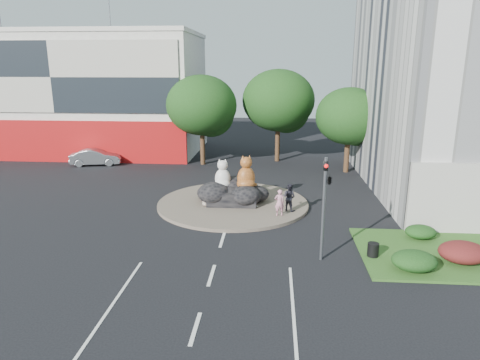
% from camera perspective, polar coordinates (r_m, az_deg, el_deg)
% --- Properties ---
extents(ground, '(120.00, 120.00, 0.00)m').
position_cam_1_polar(ground, '(19.46, -3.82, -12.57)').
color(ground, black).
rests_on(ground, ground).
extents(roundabout_island, '(10.00, 10.00, 0.20)m').
position_cam_1_polar(roundabout_island, '(28.60, -0.95, -3.14)').
color(roundabout_island, brown).
rests_on(roundabout_island, ground).
extents(rock_plinth, '(3.20, 2.60, 0.90)m').
position_cam_1_polar(rock_plinth, '(28.44, -0.95, -2.09)').
color(rock_plinth, black).
rests_on(rock_plinth, roundabout_island).
extents(shophouse_block, '(25.20, 12.30, 17.40)m').
position_cam_1_polar(shophouse_block, '(49.56, -20.44, 10.80)').
color(shophouse_block, silver).
rests_on(shophouse_block, ground).
extents(grass_verge, '(10.00, 6.00, 0.12)m').
position_cam_1_polar(grass_verge, '(23.87, 27.62, -8.79)').
color(grass_verge, '#2D521B').
rests_on(grass_verge, ground).
extents(tree_left, '(6.46, 6.46, 8.27)m').
position_cam_1_polar(tree_left, '(39.85, -5.01, 9.52)').
color(tree_left, '#382314').
rests_on(tree_left, ground).
extents(tree_mid, '(6.84, 6.84, 8.76)m').
position_cam_1_polar(tree_mid, '(41.27, 5.23, 10.13)').
color(tree_mid, '#382314').
rests_on(tree_mid, ground).
extents(tree_right, '(5.70, 5.70, 7.30)m').
position_cam_1_polar(tree_right, '(37.93, 14.44, 7.90)').
color(tree_right, '#382314').
rests_on(tree_right, ground).
extents(hedge_near_green, '(2.00, 1.60, 0.90)m').
position_cam_1_polar(hedge_near_green, '(20.92, 22.20, -9.94)').
color(hedge_near_green, '#173511').
rests_on(hedge_near_green, grass_verge).
extents(hedge_red, '(2.20, 1.76, 0.99)m').
position_cam_1_polar(hedge_red, '(22.63, 27.57, -8.54)').
color(hedge_red, '#4C1614').
rests_on(hedge_red, grass_verge).
extents(hedge_back_green, '(1.60, 1.28, 0.72)m').
position_cam_1_polar(hedge_back_green, '(24.74, 22.94, -6.38)').
color(hedge_back_green, '#173511').
rests_on(hedge_back_green, grass_verge).
extents(traffic_light, '(0.44, 1.24, 5.00)m').
position_cam_1_polar(traffic_light, '(19.95, 11.49, -0.93)').
color(traffic_light, '#595B60').
rests_on(traffic_light, ground).
extents(street_lamp, '(2.34, 0.22, 8.06)m').
position_cam_1_polar(street_lamp, '(27.42, 26.37, 4.10)').
color(street_lamp, '#595B60').
rests_on(street_lamp, ground).
extents(cat_white, '(1.21, 1.06, 1.99)m').
position_cam_1_polar(cat_white, '(28.33, -2.33, 0.87)').
color(cat_white, beige).
rests_on(cat_white, rock_plinth).
extents(cat_tabby, '(1.72, 1.62, 2.28)m').
position_cam_1_polar(cat_tabby, '(28.08, 0.83, 1.06)').
color(cat_tabby, '#AB6523').
rests_on(cat_tabby, rock_plinth).
extents(kitten_calico, '(0.54, 0.49, 0.83)m').
position_cam_1_polar(kitten_calico, '(27.81, -4.62, -2.60)').
color(kitten_calico, silver).
rests_on(kitten_calico, roundabout_island).
extents(kitten_white, '(0.55, 0.56, 0.71)m').
position_cam_1_polar(kitten_white, '(27.34, 1.80, -3.01)').
color(kitten_white, silver).
rests_on(kitten_white, roundabout_island).
extents(pedestrian_pink, '(0.65, 0.49, 1.64)m').
position_cam_1_polar(pedestrian_pink, '(25.91, 5.28, -3.00)').
color(pedestrian_pink, '#BF7B8E').
rests_on(pedestrian_pink, roundabout_island).
extents(pedestrian_dark, '(1.07, 1.00, 1.75)m').
position_cam_1_polar(pedestrian_dark, '(26.83, 6.56, -2.29)').
color(pedestrian_dark, black).
rests_on(pedestrian_dark, roundabout_island).
extents(parked_car, '(4.81, 2.54, 1.51)m').
position_cam_1_polar(parked_car, '(42.17, -18.69, 2.90)').
color(parked_car, '#9DA0A4').
rests_on(parked_car, ground).
extents(litter_bin, '(0.59, 0.59, 0.66)m').
position_cam_1_polar(litter_bin, '(21.75, 17.32, -8.86)').
color(litter_bin, black).
rests_on(litter_bin, grass_verge).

